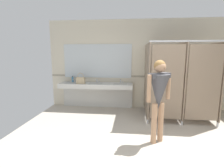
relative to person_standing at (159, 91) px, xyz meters
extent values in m
cube|color=#B2A899|center=(0.06, -0.69, -1.11)|extent=(6.65, 6.57, 0.10)
cube|color=beige|center=(0.06, 2.35, 0.36)|extent=(6.65, 0.12, 2.85)
cube|color=#9E937F|center=(0.06, 2.29, -0.01)|extent=(6.65, 0.01, 0.06)
cube|color=silver|center=(-1.67, 2.00, -0.29)|extent=(2.34, 0.56, 0.14)
cube|color=silver|center=(-1.67, 2.23, -0.71)|extent=(2.34, 0.08, 0.70)
cube|color=#ADADA8|center=(-2.45, 1.97, -0.27)|extent=(0.42, 0.31, 0.11)
cylinder|color=silver|center=(-2.45, 2.18, -0.16)|extent=(0.04, 0.04, 0.11)
cylinder|color=silver|center=(-2.45, 2.13, -0.12)|extent=(0.03, 0.11, 0.03)
sphere|color=silver|center=(-2.38, 2.19, -0.19)|extent=(0.04, 0.04, 0.04)
cube|color=#ADADA8|center=(-1.67, 1.97, -0.27)|extent=(0.42, 0.31, 0.11)
cylinder|color=silver|center=(-1.67, 2.18, -0.16)|extent=(0.04, 0.04, 0.11)
cylinder|color=silver|center=(-1.67, 2.13, -0.12)|extent=(0.03, 0.11, 0.03)
sphere|color=silver|center=(-1.60, 2.19, -0.19)|extent=(0.04, 0.04, 0.04)
cube|color=#ADADA8|center=(-0.89, 1.97, -0.27)|extent=(0.42, 0.31, 0.11)
cylinder|color=silver|center=(-0.89, 2.18, -0.16)|extent=(0.04, 0.04, 0.11)
cylinder|color=silver|center=(-0.89, 2.13, -0.12)|extent=(0.03, 0.11, 0.03)
sphere|color=silver|center=(-0.82, 2.19, -0.19)|extent=(0.04, 0.04, 0.04)
cube|color=silver|center=(-1.67, 2.28, 0.48)|extent=(2.24, 0.02, 1.09)
cube|color=#84705B|center=(-0.10, 1.57, 0.03)|extent=(0.03, 1.40, 1.94)
cylinder|color=silver|center=(-0.10, 0.93, -1.00)|extent=(0.05, 0.05, 0.12)
cube|color=#84705B|center=(0.75, 1.57, 0.03)|extent=(0.03, 1.40, 1.94)
cylinder|color=silver|center=(0.75, 0.93, -1.00)|extent=(0.05, 0.05, 0.12)
cube|color=#84705B|center=(1.61, 1.57, 0.03)|extent=(0.03, 1.40, 1.94)
cylinder|color=silver|center=(1.61, 0.93, -1.00)|extent=(0.05, 0.05, 0.12)
cube|color=#84705B|center=(0.32, 0.90, 0.03)|extent=(0.78, 0.03, 1.84)
cube|color=#84705B|center=(1.18, 0.90, 0.03)|extent=(0.78, 0.03, 1.84)
cube|color=#B7BABF|center=(0.75, 0.90, 1.02)|extent=(1.77, 0.04, 0.04)
cylinder|color=tan|center=(0.07, 0.05, -0.65)|extent=(0.11, 0.11, 0.82)
cylinder|color=tan|center=(-0.07, -0.05, -0.65)|extent=(0.11, 0.11, 0.82)
cone|color=#47474C|center=(0.00, 0.00, -0.01)|extent=(0.56, 0.56, 0.70)
cube|color=#47474C|center=(0.00, 0.00, 0.31)|extent=(0.46, 0.39, 0.10)
cylinder|color=tan|center=(0.21, 0.14, 0.08)|extent=(0.08, 0.08, 0.52)
cylinder|color=tan|center=(-0.21, -0.15, 0.08)|extent=(0.08, 0.08, 0.52)
sphere|color=tan|center=(0.00, 0.00, 0.48)|extent=(0.22, 0.22, 0.22)
sphere|color=olive|center=(-0.01, 0.01, 0.50)|extent=(0.23, 0.23, 0.23)
cube|color=tan|center=(-2.13, 1.86, -0.11)|extent=(0.27, 0.10, 0.21)
torus|color=tan|center=(-2.13, 1.86, 0.03)|extent=(0.20, 0.02, 0.20)
cylinder|color=teal|center=(-2.49, 2.16, -0.13)|extent=(0.07, 0.07, 0.17)
cylinder|color=black|center=(-2.49, 2.16, -0.03)|extent=(0.03, 0.03, 0.04)
cylinder|color=beige|center=(-2.11, 1.88, -0.18)|extent=(0.07, 0.07, 0.08)
cylinder|color=#B7BABF|center=(-0.05, -0.69, -1.06)|extent=(0.14, 0.14, 0.01)
camera|label=1|loc=(-0.54, -3.42, 0.74)|focal=28.01mm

